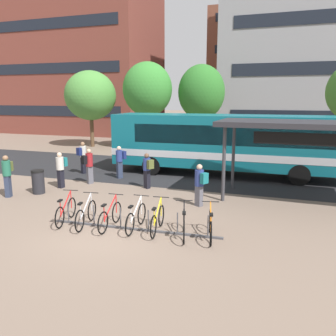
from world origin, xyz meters
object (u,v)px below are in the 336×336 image
(commuter_black_pack_4, at_px, (89,164))
(commuter_navy_pack_6, at_px, (83,155))
(parked_bicycle_yellow_4, at_px, (157,220))
(commuter_olive_pack_2, at_px, (147,168))
(commuter_teal_pack_1, at_px, (200,182))
(transit_shelter, at_px, (311,127))
(city_bus, at_px, (224,142))
(parked_bicycle_silver_1, at_px, (86,214))
(parked_bicycle_red_0, at_px, (66,211))
(parked_bicycle_orange_6, at_px, (210,226))
(commuter_teal_pack_0, at_px, (61,167))
(commuter_navy_pack_5, at_px, (120,160))
(street_tree_1, at_px, (90,96))
(commuter_olive_pack_3, at_px, (7,173))
(trash_bin, at_px, (38,182))
(parked_bicycle_white_3, at_px, (136,218))
(parked_bicycle_red_2, at_px, (110,216))
(street_tree_0, at_px, (147,89))
(parked_bicycle_black_5, at_px, (184,224))
(street_tree_2, at_px, (201,92))

(commuter_black_pack_4, distance_m, commuter_navy_pack_6, 2.40)
(parked_bicycle_yellow_4, xyz_separation_m, commuter_black_pack_4, (-5.23, 4.65, 0.60))
(parked_bicycle_yellow_4, height_order, commuter_black_pack_4, commuter_black_pack_4)
(commuter_olive_pack_2, bearing_deg, commuter_teal_pack_1, 177.53)
(transit_shelter, bearing_deg, city_bus, 138.15)
(parked_bicycle_silver_1, height_order, commuter_navy_pack_6, commuter_navy_pack_6)
(parked_bicycle_red_0, height_order, commuter_teal_pack_1, commuter_teal_pack_1)
(parked_bicycle_orange_6, relative_size, commuter_teal_pack_1, 1.03)
(parked_bicycle_red_0, relative_size, commuter_olive_pack_2, 1.04)
(parked_bicycle_red_0, height_order, commuter_olive_pack_2, commuter_olive_pack_2)
(parked_bicycle_orange_6, bearing_deg, commuter_teal_pack_0, 52.29)
(parked_bicycle_yellow_4, distance_m, commuter_navy_pack_5, 7.57)
(parked_bicycle_orange_6, xyz_separation_m, commuter_navy_pack_6, (-8.39, 6.49, 0.62))
(commuter_navy_pack_5, relative_size, street_tree_1, 0.27)
(commuter_teal_pack_1, distance_m, commuter_navy_pack_6, 8.21)
(parked_bicycle_red_0, height_order, commuter_navy_pack_6, commuter_navy_pack_6)
(commuter_olive_pack_3, distance_m, trash_bin, 1.28)
(city_bus, bearing_deg, parked_bicycle_white_3, 80.46)
(parked_bicycle_red_2, height_order, street_tree_0, street_tree_0)
(commuter_teal_pack_1, relative_size, street_tree_0, 0.24)
(parked_bicycle_red_0, height_order, commuter_navy_pack_5, commuter_navy_pack_5)
(commuter_olive_pack_3, bearing_deg, parked_bicycle_red_2, 54.04)
(parked_bicycle_white_3, xyz_separation_m, street_tree_1, (-11.08, 15.99, 3.86))
(parked_bicycle_black_5, bearing_deg, commuter_black_pack_4, 36.32)
(commuter_teal_pack_0, xyz_separation_m, street_tree_2, (3.27, 14.08, 3.54))
(parked_bicycle_red_2, distance_m, commuter_olive_pack_3, 6.00)
(parked_bicycle_yellow_4, bearing_deg, commuter_olive_pack_3, 70.94)
(commuter_olive_pack_3, relative_size, commuter_navy_pack_5, 1.06)
(commuter_teal_pack_0, xyz_separation_m, commuter_black_pack_4, (0.83, 1.05, 0.02))
(parked_bicycle_red_2, relative_size, commuter_olive_pack_3, 0.98)
(parked_bicycle_red_0, xyz_separation_m, parked_bicycle_yellow_4, (3.17, 0.20, 0.00))
(commuter_olive_pack_2, relative_size, trash_bin, 1.58)
(parked_bicycle_orange_6, relative_size, commuter_navy_pack_5, 1.01)
(parked_bicycle_yellow_4, xyz_separation_m, street_tree_0, (-6.83, 16.31, 4.34))
(parked_bicycle_red_0, bearing_deg, parked_bicycle_yellow_4, -98.99)
(parked_bicycle_yellow_4, distance_m, street_tree_2, 18.36)
(street_tree_0, bearing_deg, commuter_olive_pack_3, -91.61)
(trash_bin, bearing_deg, transit_shelter, 11.96)
(parked_bicycle_red_0, bearing_deg, street_tree_2, -13.80)
(parked_bicycle_silver_1, distance_m, commuter_black_pack_4, 5.70)
(parked_bicycle_silver_1, bearing_deg, commuter_navy_pack_6, 23.34)
(parked_bicycle_white_3, xyz_separation_m, trash_bin, (-5.71, 2.49, 0.13))
(city_bus, distance_m, street_tree_1, 14.59)
(parked_bicycle_red_0, distance_m, street_tree_1, 18.72)
(commuter_black_pack_4, bearing_deg, transit_shelter, -58.33)
(commuter_olive_pack_2, xyz_separation_m, street_tree_2, (-0.57, 12.97, 3.55))
(parked_bicycle_yellow_4, height_order, trash_bin, trash_bin)
(parked_bicycle_silver_1, xyz_separation_m, parked_bicycle_black_5, (3.25, 0.16, 0.00))
(parked_bicycle_white_3, height_order, parked_bicycle_black_5, same)
(parked_bicycle_yellow_4, height_order, street_tree_0, street_tree_0)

